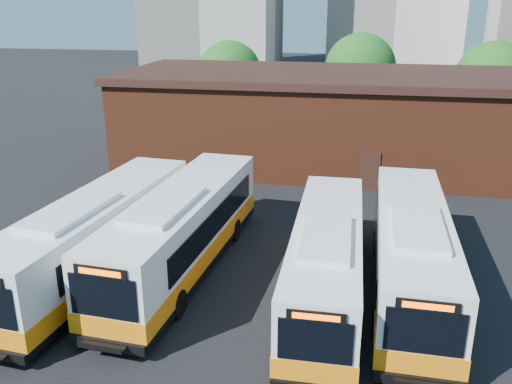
% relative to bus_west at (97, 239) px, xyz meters
% --- Properties ---
extents(ground, '(220.00, 220.00, 0.00)m').
position_rel_bus_west_xyz_m(ground, '(8.19, -0.77, -1.62)').
color(ground, black).
extents(bus_west, '(3.89, 13.30, 3.58)m').
position_rel_bus_west_xyz_m(bus_west, '(0.00, 0.00, 0.00)').
color(bus_west, white).
rests_on(bus_west, ground).
extents(bus_midwest, '(3.69, 13.47, 3.63)m').
position_rel_bus_west_xyz_m(bus_midwest, '(3.30, 1.17, 0.02)').
color(bus_midwest, white).
rests_on(bus_midwest, ground).
extents(bus_mideast, '(2.66, 12.18, 3.31)m').
position_rel_bus_west_xyz_m(bus_mideast, '(9.47, -0.19, -0.12)').
color(bus_mideast, white).
rests_on(bus_mideast, ground).
extents(bus_east, '(2.93, 12.93, 3.50)m').
position_rel_bus_west_xyz_m(bus_east, '(12.65, 1.01, -0.03)').
color(bus_east, white).
rests_on(bus_east, ground).
extents(transit_worker, '(0.57, 0.69, 1.63)m').
position_rel_bus_west_xyz_m(transit_worker, '(8.41, -4.29, -0.81)').
color(transit_worker, '#121A35').
rests_on(transit_worker, ground).
extents(depot_building, '(28.60, 12.60, 6.40)m').
position_rel_bus_west_xyz_m(depot_building, '(8.19, 19.23, 1.63)').
color(depot_building, '#612A17').
rests_on(depot_building, ground).
extents(tree_west, '(6.00, 6.00, 7.65)m').
position_rel_bus_west_xyz_m(tree_west, '(-1.81, 31.23, 3.02)').
color(tree_west, '#382314').
rests_on(tree_west, ground).
extents(tree_mid, '(6.56, 6.56, 8.36)m').
position_rel_bus_west_xyz_m(tree_mid, '(10.19, 33.23, 3.45)').
color(tree_mid, '#382314').
rests_on(tree_mid, ground).
extents(tree_east, '(6.24, 6.24, 7.96)m').
position_rel_bus_west_xyz_m(tree_east, '(21.19, 30.23, 3.21)').
color(tree_east, '#382314').
rests_on(tree_east, ground).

